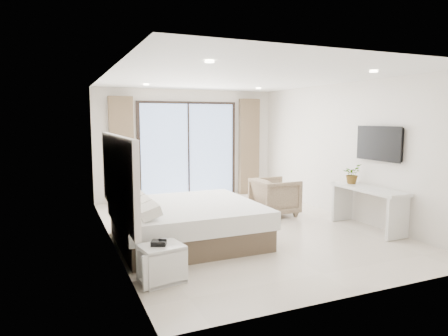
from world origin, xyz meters
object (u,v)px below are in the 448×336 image
at_px(armchair, 275,195).
at_px(nightstand, 162,264).
at_px(bed, 186,222).
at_px(console_desk, 368,199).

bearing_deg(armchair, nightstand, 128.42).
height_order(bed, console_desk, console_desk).
distance_m(bed, nightstand, 1.62).
relative_size(nightstand, armchair, 0.67).
height_order(nightstand, console_desk, console_desk).
relative_size(nightstand, console_desk, 0.37).
bearing_deg(nightstand, bed, 51.85).
bearing_deg(bed, armchair, 24.56).
relative_size(bed, armchair, 2.65).
height_order(bed, nightstand, bed).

